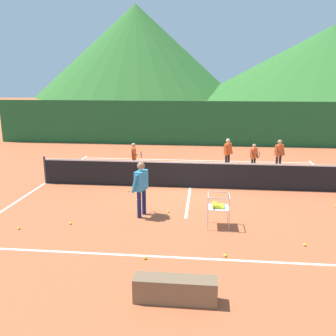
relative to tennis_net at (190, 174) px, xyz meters
The scene contains 25 objects.
ground_plane 0.50m from the tennis_net, ahead, with size 120.00×120.00×0.00m, color #B25633.
line_baseline_near 5.42m from the tennis_net, 90.00° to the right, with size 11.17×0.08×0.01m, color white.
line_baseline_far 4.60m from the tennis_net, 90.00° to the left, with size 11.17×0.08×0.01m, color white.
line_sideline_west 5.61m from the tennis_net, behind, with size 0.08×9.96×0.01m, color white.
line_service_center 0.50m from the tennis_net, ahead, with size 0.08×6.08×0.01m, color white.
tennis_net is the anchor object (origin of this frame).
instructor 3.27m from the tennis_net, 113.70° to the right, with size 0.44×0.81×1.62m.
student_0 3.10m from the tennis_net, 142.66° to the left, with size 0.52×0.57×1.29m.
student_1 3.35m from the tennis_net, 63.07° to the left, with size 0.44×0.54×1.37m.
student_2 3.78m from the tennis_net, 46.19° to the left, with size 0.41×0.67×1.19m.
student_3 4.75m from the tennis_net, 38.52° to the left, with size 0.50×0.70×1.36m.
ball_cart 3.63m from the tennis_net, 75.95° to the right, with size 0.58×0.58×0.90m.
tennis_ball_0 4.92m from the tennis_net, 18.38° to the right, with size 0.07×0.07×0.07m, color yellow.
tennis_ball_1 5.36m from the tennis_net, 79.07° to the right, with size 0.07×0.07×0.07m, color yellow.
tennis_ball_2 5.40m from the tennis_net, 56.88° to the right, with size 0.07×0.07×0.07m, color yellow.
tennis_ball_3 5.62m from the tennis_net, 97.84° to the right, with size 0.07×0.07×0.07m, color yellow.
tennis_ball_4 2.34m from the tennis_net, 161.25° to the right, with size 0.07×0.07×0.07m, color yellow.
tennis_ball_5 4.95m from the tennis_net, 129.52° to the right, with size 0.07×0.07×0.07m, color yellow.
tennis_ball_6 2.43m from the tennis_net, 134.32° to the right, with size 0.07×0.07×0.07m, color yellow.
tennis_ball_7 6.14m from the tennis_net, 135.80° to the right, with size 0.07×0.07×0.07m, color yellow.
tennis_ball_8 2.73m from the tennis_net, 101.72° to the right, with size 0.07×0.07×0.07m, color yellow.
windscreen_fence 8.77m from the tennis_net, 90.00° to the left, with size 24.57×0.08×2.63m, color #1E5B2D.
courtside_bench 7.02m from the tennis_net, 89.76° to the right, with size 1.50×0.36×0.46m, color brown.
hill_0 70.31m from the tennis_net, 68.91° to the left, with size 54.23×54.23×14.10m, color #2D6628.
hill_1 71.09m from the tennis_net, 102.24° to the left, with size 43.73×43.73×19.41m, color #2D6628.
Camera 1 is at (0.49, -12.75, 3.91)m, focal length 38.58 mm.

